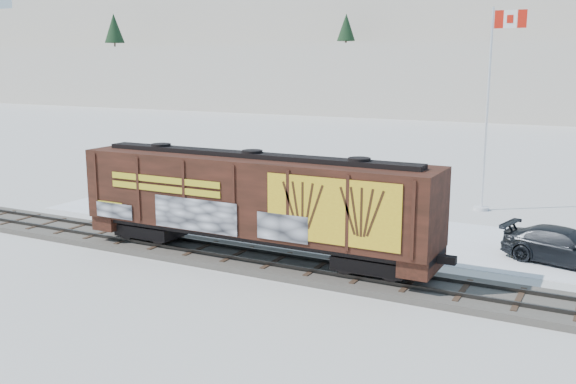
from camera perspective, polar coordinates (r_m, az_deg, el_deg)
The scene contains 8 objects.
ground at distance 27.13m, azimuth 2.72°, elevation -7.25°, with size 500.00×500.00×0.00m, color white.
rail_track at distance 27.08m, azimuth 2.73°, elevation -6.96°, with size 50.00×3.40×0.43m.
parking_strip at distance 33.79m, azimuth 8.14°, elevation -3.58°, with size 40.00×8.00×0.03m, color white.
hopper_railcar at distance 27.80m, azimuth -3.16°, elevation -0.57°, with size 16.33×3.06×4.48m.
flagpole at distance 39.58m, azimuth 17.31°, elevation 4.64°, with size 2.30×0.90×11.81m.
car_silver at distance 33.52m, azimuth 1.11°, elevation -2.13°, with size 1.91×4.75×1.62m, color #A8AAAF.
car_white at distance 34.44m, azimuth 2.05°, elevation -1.92°, with size 1.53×4.38×1.44m, color silver.
car_dark at distance 30.55m, azimuth 23.43°, elevation -4.48°, with size 2.18×5.36×1.56m, color black.
Camera 1 is at (10.84, -23.33, 8.62)m, focal length 40.00 mm.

